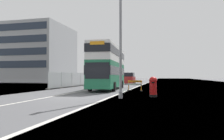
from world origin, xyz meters
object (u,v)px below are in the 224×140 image
(double_decker_bus, at_px, (108,67))
(lamppost_foreground, at_px, (121,40))
(car_receding_mid, at_px, (113,78))
(car_oncoming_near, at_px, (129,79))
(red_pillar_postbox, at_px, (153,86))
(roadworks_barrier, at_px, (135,84))
(car_receding_far, at_px, (123,78))

(double_decker_bus, bearing_deg, lamppost_foreground, -70.48)
(double_decker_bus, distance_m, car_receding_mid, 24.98)
(double_decker_bus, distance_m, car_oncoming_near, 17.88)
(red_pillar_postbox, distance_m, roadworks_barrier, 6.57)
(car_receding_far, bearing_deg, double_decker_bus, -82.04)
(lamppost_foreground, bearing_deg, car_receding_far, 100.62)
(roadworks_barrier, distance_m, car_receding_mid, 27.59)
(red_pillar_postbox, height_order, car_oncoming_near, car_oncoming_near)
(roadworks_barrier, bearing_deg, double_decker_bus, 151.64)
(double_decker_bus, height_order, car_oncoming_near, double_decker_bus)
(red_pillar_postbox, height_order, car_receding_far, car_receding_far)
(lamppost_foreground, height_order, car_receding_far, lamppost_foreground)
(double_decker_bus, height_order, red_pillar_postbox, double_decker_bus)
(double_decker_bus, xyz_separation_m, car_receding_far, (-4.78, 34.21, -1.58))
(car_receding_mid, bearing_deg, red_pillar_postbox, -71.61)
(roadworks_barrier, bearing_deg, lamppost_foreground, -89.60)
(car_oncoming_near, distance_m, car_receding_far, 17.00)
(red_pillar_postbox, xyz_separation_m, car_receding_far, (-10.42, 42.22, 0.24))
(car_oncoming_near, bearing_deg, car_receding_far, 105.26)
(roadworks_barrier, xyz_separation_m, car_receding_far, (-8.19, 36.05, 0.39))
(lamppost_foreground, xyz_separation_m, red_pillar_postbox, (2.17, 1.76, -3.26))
(lamppost_foreground, xyz_separation_m, car_receding_far, (-8.25, 43.98, -3.02))
(red_pillar_postbox, bearing_deg, roadworks_barrier, 109.84)
(roadworks_barrier, relative_size, car_receding_mid, 0.41)
(car_receding_far, bearing_deg, lamppost_foreground, -79.38)
(double_decker_bus, xyz_separation_m, red_pillar_postbox, (5.64, -8.02, -1.82))
(lamppost_foreground, bearing_deg, car_receding_mid, 104.13)
(lamppost_foreground, height_order, car_receding_mid, lamppost_foreground)
(car_oncoming_near, relative_size, car_receding_mid, 1.04)
(red_pillar_postbox, xyz_separation_m, roadworks_barrier, (-2.23, 6.18, -0.15))
(car_oncoming_near, bearing_deg, lamppost_foreground, -82.21)
(roadworks_barrier, height_order, car_receding_mid, car_receding_mid)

